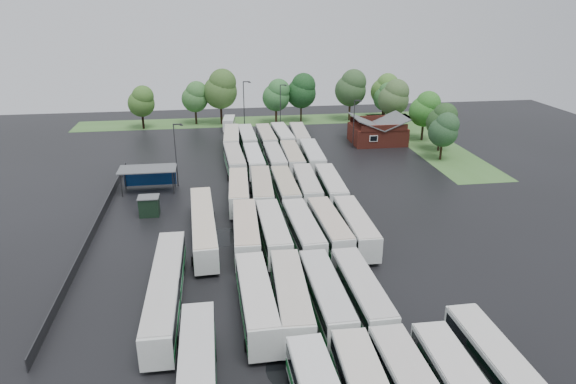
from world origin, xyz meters
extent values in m
plane|color=black|center=(0.00, 0.00, 0.00)|extent=(160.00, 160.00, 0.00)
cube|color=maroon|center=(24.00, 42.80, 1.70)|extent=(10.00, 8.00, 3.40)
cube|color=#4C4F51|center=(21.50, 42.80, 4.30)|extent=(5.07, 8.60, 2.19)
cube|color=#4C4F51|center=(26.50, 42.80, 4.30)|extent=(5.07, 8.60, 2.19)
cube|color=maroon|center=(24.00, 38.80, 3.90)|extent=(9.00, 0.20, 1.20)
cube|color=silver|center=(22.00, 38.75, 2.00)|extent=(1.60, 0.12, 1.20)
cylinder|color=#2D2D30|center=(-20.80, 20.00, 1.70)|extent=(0.16, 0.16, 3.40)
cylinder|color=#2D2D30|center=(-13.60, 20.00, 1.70)|extent=(0.16, 0.16, 3.40)
cylinder|color=#2D2D30|center=(-20.80, 23.20, 1.70)|extent=(0.16, 0.16, 3.40)
cylinder|color=#2D2D30|center=(-13.60, 23.20, 1.70)|extent=(0.16, 0.16, 3.40)
cube|color=#4C4F51|center=(-17.20, 21.60, 3.50)|extent=(8.20, 4.20, 0.15)
cube|color=navy|center=(-17.20, 23.50, 1.60)|extent=(7.60, 0.08, 2.60)
cube|color=black|center=(-16.20, 12.60, 1.25)|extent=(2.50, 2.00, 2.50)
cube|color=#4C4F51|center=(-16.20, 12.60, 2.56)|extent=(2.70, 2.20, 0.12)
cube|color=#3E6A2D|center=(2.00, 64.80, 0.01)|extent=(80.00, 10.00, 0.01)
cube|color=#3E6A2D|center=(34.00, 42.80, 0.01)|extent=(10.00, 50.00, 0.01)
cube|color=#2D2D30|center=(-22.20, 8.00, 0.60)|extent=(0.10, 50.00, 1.20)
cylinder|color=black|center=(1.93, -21.86, 0.48)|extent=(2.70, 1.02, 1.02)
cube|color=#B8B1AB|center=(5.12, -25.97, 3.47)|extent=(2.78, 12.47, 0.13)
cylinder|color=black|center=(5.12, -21.87, 0.48)|extent=(2.72, 1.02, 1.02)
cube|color=beige|center=(8.35, -25.96, 3.43)|extent=(2.64, 12.32, 0.13)
cylinder|color=black|center=(8.35, -21.90, 0.48)|extent=(2.69, 1.01, 1.01)
cube|color=silver|center=(-4.32, -12.58, 1.93)|extent=(2.96, 12.75, 2.91)
cube|color=black|center=(-4.32, -12.58, 2.51)|extent=(3.01, 12.24, 0.93)
cube|color=#0E5D23|center=(-4.32, -12.58, 1.29)|extent=(3.01, 12.50, 0.64)
cube|color=beige|center=(-4.32, -12.58, 3.44)|extent=(2.85, 12.37, 0.13)
cylinder|color=black|center=(-4.32, -16.64, 0.48)|extent=(2.70, 1.02, 1.02)
cylinder|color=black|center=(-4.32, -8.52, 0.48)|extent=(2.70, 1.02, 1.02)
cube|color=silver|center=(-1.26, -12.58, 1.95)|extent=(3.18, 12.90, 2.94)
cube|color=black|center=(-1.26, -12.58, 2.53)|extent=(3.22, 12.39, 0.94)
cube|color=#0B6822|center=(-1.26, -12.58, 1.30)|extent=(3.22, 12.65, 0.65)
cube|color=#B7ADA0|center=(-1.26, -12.58, 3.47)|extent=(3.05, 12.52, 0.13)
cylinder|color=black|center=(-1.26, -16.68, 0.48)|extent=(2.72, 1.02, 1.02)
cylinder|color=black|center=(-1.26, -8.48, 0.48)|extent=(2.72, 1.02, 1.02)
cube|color=silver|center=(1.88, -12.64, 1.89)|extent=(2.78, 12.48, 2.85)
cube|color=black|center=(1.88, -12.64, 2.46)|extent=(2.83, 11.99, 0.91)
cube|color=#106424|center=(1.88, -12.64, 1.27)|extent=(2.83, 12.24, 0.63)
cube|color=#B2B1B0|center=(1.88, -12.64, 3.37)|extent=(2.67, 12.11, 0.12)
cylinder|color=black|center=(1.88, -16.62, 0.47)|extent=(2.64, 1.00, 1.00)
cylinder|color=black|center=(1.88, -8.65, 0.47)|extent=(2.64, 1.00, 1.00)
cube|color=silver|center=(5.17, -12.60, 1.88)|extent=(2.82, 12.40, 2.83)
cube|color=black|center=(5.17, -12.60, 2.44)|extent=(2.87, 11.91, 0.91)
cube|color=#126526|center=(5.17, -12.60, 1.26)|extent=(2.87, 12.15, 0.62)
cube|color=#B3AFAB|center=(5.17, -12.60, 3.34)|extent=(2.71, 12.03, 0.12)
cylinder|color=black|center=(5.17, -16.55, 0.46)|extent=(2.62, 0.99, 0.99)
cylinder|color=black|center=(5.17, -8.65, 0.46)|extent=(2.62, 0.99, 0.99)
cube|color=silver|center=(-4.31, 1.43, 1.95)|extent=(3.05, 12.89, 2.94)
cube|color=black|center=(-4.31, 1.43, 2.54)|extent=(3.10, 12.38, 0.94)
cube|color=#227034|center=(-4.31, 1.43, 1.30)|extent=(3.10, 12.63, 0.65)
cube|color=#C4AD97|center=(-4.31, 1.43, 3.47)|extent=(2.94, 12.50, 0.13)
cylinder|color=black|center=(-4.31, -2.67, 0.48)|extent=(2.72, 1.03, 1.03)
cylinder|color=black|center=(-4.31, 5.53, 0.48)|extent=(2.72, 1.03, 1.03)
cube|color=silver|center=(-1.27, 1.15, 1.92)|extent=(2.84, 12.69, 2.90)
cube|color=black|center=(-1.27, 1.15, 2.50)|extent=(2.90, 12.19, 0.93)
cube|color=#185E29|center=(-1.27, 1.15, 1.29)|extent=(2.89, 12.44, 0.64)
cube|color=beige|center=(-1.27, 1.15, 3.43)|extent=(2.73, 12.31, 0.13)
cylinder|color=black|center=(-1.27, -2.89, 0.47)|extent=(2.69, 1.01, 1.01)
cylinder|color=black|center=(-1.27, 5.20, 0.47)|extent=(2.69, 1.01, 1.01)
cube|color=silver|center=(2.12, 0.86, 1.93)|extent=(3.12, 12.77, 2.91)
cube|color=black|center=(2.12, 0.86, 2.51)|extent=(3.17, 12.27, 0.93)
cube|color=#1B6830|center=(2.12, 0.86, 1.29)|extent=(3.17, 12.52, 0.64)
cube|color=#BCB7B2|center=(2.12, 0.86, 3.43)|extent=(3.00, 12.39, 0.13)
cylinder|color=black|center=(2.12, -3.20, 0.48)|extent=(2.69, 1.01, 1.01)
cylinder|color=black|center=(2.12, 4.91, 0.48)|extent=(2.69, 1.01, 1.01)
cube|color=silver|center=(5.29, 1.39, 1.88)|extent=(2.99, 12.46, 2.84)
cube|color=black|center=(5.29, 1.39, 2.45)|extent=(3.03, 11.97, 0.91)
cube|color=#14602B|center=(5.29, 1.39, 1.26)|extent=(3.03, 12.21, 0.62)
cube|color=#BEAB98|center=(5.29, 1.39, 3.35)|extent=(2.87, 12.09, 0.12)
cylinder|color=black|center=(5.29, -2.57, 0.46)|extent=(2.63, 0.99, 0.99)
cylinder|color=black|center=(5.29, 5.36, 0.46)|extent=(2.63, 0.99, 0.99)
cube|color=silver|center=(8.34, 1.18, 1.90)|extent=(2.75, 12.55, 2.87)
cube|color=black|center=(8.34, 1.18, 2.48)|extent=(2.81, 12.05, 0.92)
cube|color=#1D6331|center=(8.34, 1.18, 1.27)|extent=(2.80, 12.30, 0.63)
cube|color=beige|center=(8.34, 1.18, 3.39)|extent=(2.65, 12.17, 0.13)
cylinder|color=black|center=(8.34, -2.83, 0.47)|extent=(2.66, 1.00, 1.00)
cylinder|color=black|center=(8.34, 5.18, 0.47)|extent=(2.66, 1.00, 1.00)
cube|color=silver|center=(-4.41, 14.71, 1.86)|extent=(3.08, 12.35, 2.81)
cube|color=black|center=(-4.41, 14.71, 2.42)|extent=(3.12, 11.86, 0.90)
cube|color=#0E6227|center=(-4.41, 14.71, 1.25)|extent=(3.12, 12.11, 0.62)
cube|color=#C7B29A|center=(-4.41, 14.71, 3.32)|extent=(2.96, 11.98, 0.12)
cylinder|color=black|center=(-4.41, 10.79, 0.46)|extent=(2.60, 0.98, 0.98)
cylinder|color=black|center=(-4.41, 18.63, 0.46)|extent=(2.60, 0.98, 0.98)
cube|color=silver|center=(-1.26, 14.52, 1.93)|extent=(3.26, 12.83, 2.92)
cube|color=black|center=(-1.26, 14.52, 2.52)|extent=(3.30, 12.33, 0.93)
cube|color=#1C5F32|center=(-1.26, 14.52, 1.29)|extent=(3.30, 12.58, 0.64)
cube|color=tan|center=(-1.26, 14.52, 3.45)|extent=(3.14, 12.45, 0.13)
cylinder|color=black|center=(-1.26, 10.45, 0.48)|extent=(2.70, 1.02, 1.02)
cylinder|color=black|center=(-1.26, 18.59, 0.48)|extent=(2.70, 1.02, 1.02)
cube|color=silver|center=(2.01, 14.71, 1.86)|extent=(2.65, 12.27, 2.81)
cube|color=black|center=(2.01, 14.71, 2.43)|extent=(2.70, 11.78, 0.90)
cube|color=#0C5F24|center=(2.01, 14.71, 1.25)|extent=(2.70, 12.03, 0.62)
cube|color=tan|center=(2.01, 14.71, 3.32)|extent=(2.54, 11.90, 0.12)
cylinder|color=black|center=(2.01, 10.79, 0.46)|extent=(2.60, 0.98, 0.98)
cylinder|color=black|center=(2.01, 18.63, 0.46)|extent=(2.60, 0.98, 0.98)
cube|color=silver|center=(5.13, 15.09, 1.89)|extent=(3.01, 12.54, 2.86)
cube|color=black|center=(5.13, 15.09, 2.47)|extent=(3.06, 12.04, 0.91)
cube|color=#17622B|center=(5.13, 15.09, 1.27)|extent=(3.05, 12.29, 0.63)
cube|color=#B1ABA3|center=(5.13, 15.09, 3.37)|extent=(2.90, 12.16, 0.12)
cylinder|color=black|center=(5.13, 11.10, 0.47)|extent=(2.65, 1.00, 1.00)
cylinder|color=black|center=(5.13, 19.08, 0.47)|extent=(2.65, 1.00, 1.00)
cube|color=silver|center=(8.43, 14.66, 1.89)|extent=(3.00, 12.53, 2.85)
cube|color=black|center=(8.43, 14.66, 2.46)|extent=(3.05, 12.03, 0.91)
cube|color=#0B5F20|center=(8.43, 14.66, 1.27)|extent=(3.05, 12.28, 0.63)
cube|color=#BDB7B1|center=(8.43, 14.66, 3.37)|extent=(2.89, 12.15, 0.12)
cylinder|color=black|center=(8.43, 10.67, 0.47)|extent=(2.65, 1.00, 1.00)
cylinder|color=black|center=(8.43, 18.64, 0.47)|extent=(2.65, 1.00, 1.00)
cube|color=silver|center=(-4.37, 28.58, 1.89)|extent=(3.16, 12.56, 2.85)
cube|color=black|center=(-4.37, 28.58, 2.46)|extent=(3.20, 12.06, 0.91)
cube|color=#18632C|center=(-4.37, 28.58, 1.27)|extent=(3.20, 12.31, 0.63)
cube|color=#AEA49B|center=(-4.37, 28.58, 3.37)|extent=(3.04, 12.18, 0.12)
cylinder|color=black|center=(-4.37, 24.60, 0.47)|extent=(2.65, 1.00, 1.00)
cylinder|color=black|center=(-4.37, 32.57, 0.47)|extent=(2.65, 1.00, 1.00)
cube|color=silver|center=(-1.23, 28.42, 1.84)|extent=(2.73, 12.14, 2.77)
cube|color=black|center=(-1.23, 28.42, 2.39)|extent=(2.78, 11.66, 0.89)
cube|color=#176329|center=(-1.23, 28.42, 1.23)|extent=(2.77, 11.90, 0.61)
cube|color=silver|center=(-1.23, 28.42, 3.28)|extent=(2.62, 11.77, 0.12)
cylinder|color=black|center=(-1.23, 24.55, 0.45)|extent=(2.57, 0.97, 0.97)
cylinder|color=black|center=(-1.23, 32.29, 0.45)|extent=(2.57, 0.97, 0.97)
cube|color=silver|center=(2.19, 28.45, 1.85)|extent=(2.64, 12.16, 2.78)
cube|color=black|center=(2.19, 28.45, 2.40)|extent=(2.69, 11.67, 0.89)
cube|color=#0A6A25|center=(2.19, 28.45, 1.23)|extent=(2.69, 11.92, 0.61)
cube|color=#B0ACA8|center=(2.19, 28.45, 3.29)|extent=(2.53, 11.79, 0.12)
cylinder|color=black|center=(2.19, 24.56, 0.46)|extent=(2.58, 0.97, 0.97)
cylinder|color=black|center=(2.19, 32.33, 0.46)|extent=(2.58, 0.97, 0.97)
cube|color=silver|center=(5.08, 28.53, 1.90)|extent=(2.77, 12.51, 2.86)
cube|color=black|center=(5.08, 28.53, 2.47)|extent=(2.83, 12.01, 0.91)
cube|color=#175E29|center=(5.08, 28.53, 1.27)|extent=(2.82, 12.26, 0.63)
cube|color=#AFA18B|center=(5.08, 28.53, 3.38)|extent=(2.66, 12.13, 0.12)
cylinder|color=black|center=(5.08, 24.54, 0.47)|extent=(2.65, 1.00, 1.00)
cylinder|color=black|center=(5.08, 32.52, 0.47)|extent=(2.65, 1.00, 1.00)
cube|color=silver|center=(8.43, 28.55, 1.95)|extent=(3.18, 12.90, 2.94)
cube|color=black|center=(8.43, 28.55, 2.54)|extent=(3.22, 12.40, 0.94)
cube|color=#11632A|center=(8.43, 28.55, 1.30)|extent=(3.22, 12.65, 0.65)
cube|color=#B7B7B7|center=(8.43, 28.55, 3.47)|extent=(3.05, 12.52, 0.13)
cylinder|color=black|center=(8.43, 24.45, 0.48)|extent=(2.72, 1.02, 1.02)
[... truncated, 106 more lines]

